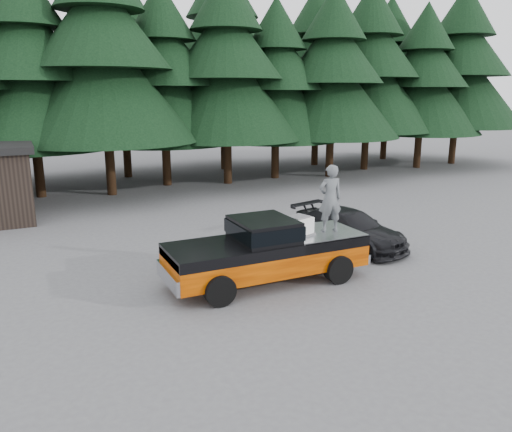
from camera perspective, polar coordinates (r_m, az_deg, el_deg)
name	(u,v)px	position (r m, az deg, el deg)	size (l,w,h in m)	color
ground	(234,280)	(14.92, -2.53, -7.29)	(120.00, 120.00, 0.00)	#4E4E50
pickup_truck	(267,260)	(14.53, 1.22, -5.08)	(6.00, 2.04, 1.33)	#D05403
truck_cab	(264,229)	(14.20, 0.88, -1.48)	(1.66, 1.90, 0.59)	black
air_compressor	(298,227)	(14.62, 4.81, -1.23)	(0.75, 0.62, 0.51)	white
man_on_bed	(330,198)	(14.96, 8.46, 2.00)	(0.74, 0.48, 2.02)	#575B5E
parked_car	(349,229)	(18.15, 10.59, -1.43)	(1.85, 4.55, 1.32)	black
treeline	(120,50)	(30.66, -15.29, 17.86)	(60.15, 16.05, 17.50)	black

